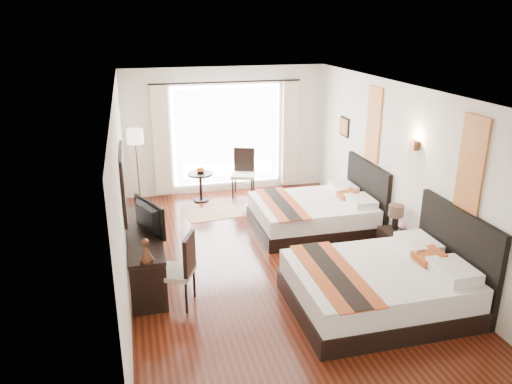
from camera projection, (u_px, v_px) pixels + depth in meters
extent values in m
cube|color=#331209|center=(272.00, 264.00, 8.13)|extent=(4.50, 7.50, 0.01)
cube|color=white|center=(274.00, 91.00, 7.20)|extent=(4.50, 7.50, 0.02)
cube|color=silver|center=(404.00, 171.00, 8.19)|extent=(0.01, 7.50, 2.80)
cube|color=silver|center=(123.00, 194.00, 7.15)|extent=(0.01, 7.50, 2.80)
cube|color=silver|center=(226.00, 131.00, 11.09)|extent=(4.50, 0.01, 2.80)
cube|color=silver|center=(394.00, 315.00, 4.24)|extent=(4.50, 0.01, 2.80)
cube|color=white|center=(227.00, 135.00, 11.11)|extent=(2.40, 0.02, 2.20)
cube|color=white|center=(227.00, 136.00, 11.06)|extent=(2.30, 0.02, 2.10)
cube|color=beige|center=(161.00, 141.00, 10.69)|extent=(0.35, 0.14, 2.35)
cube|color=beige|center=(290.00, 134.00, 11.36)|extent=(0.35, 0.14, 2.35)
cube|color=#993E16|center=(471.00, 166.00, 6.52)|extent=(0.03, 0.50, 1.35)
cube|color=#993E16|center=(374.00, 124.00, 9.05)|extent=(0.03, 0.50, 1.35)
cube|color=#472919|center=(414.00, 145.00, 7.72)|extent=(0.10, 0.14, 0.14)
cube|color=black|center=(123.00, 182.00, 7.17)|extent=(0.04, 1.25, 0.95)
cube|color=white|center=(125.00, 182.00, 7.17)|extent=(0.01, 1.12, 0.82)
cube|color=black|center=(375.00, 299.00, 6.84)|extent=(2.29, 1.79, 0.28)
cube|color=silver|center=(377.00, 279.00, 6.74)|extent=(2.23, 1.75, 0.34)
cube|color=black|center=(456.00, 255.00, 6.94)|extent=(0.08, 1.79, 1.34)
cube|color=#934317|center=(334.00, 273.00, 6.53)|extent=(0.61, 1.85, 0.02)
cube|color=black|center=(311.00, 223.00, 9.40)|extent=(2.12, 1.66, 0.26)
cube|color=silver|center=(312.00, 209.00, 9.30)|extent=(2.06, 1.62, 0.31)
cube|color=black|center=(367.00, 193.00, 9.49)|extent=(0.08, 1.66, 1.24)
cube|color=#934317|center=(281.00, 203.00, 9.11)|extent=(0.57, 1.72, 0.02)
cube|color=black|center=(395.00, 244.00, 8.24)|extent=(0.41, 0.51, 0.49)
cylinder|color=black|center=(395.00, 222.00, 8.22)|extent=(0.10, 0.10, 0.21)
cylinder|color=#38261B|center=(396.00, 211.00, 8.15)|extent=(0.25, 0.25, 0.19)
imported|color=black|center=(401.00, 232.00, 7.94)|extent=(0.16, 0.16, 0.13)
cube|color=black|center=(146.00, 254.00, 7.61)|extent=(0.50, 2.20, 0.76)
imported|color=black|center=(144.00, 218.00, 7.33)|extent=(0.47, 0.83, 0.50)
cube|color=#B6A98C|center=(175.00, 272.00, 6.83)|extent=(0.64, 0.64, 0.07)
cube|color=black|center=(189.00, 254.00, 6.71)|extent=(0.22, 0.45, 0.55)
cylinder|color=black|center=(141.00, 205.00, 10.60)|extent=(0.25, 0.25, 0.03)
cylinder|color=#472919|center=(138.00, 173.00, 10.36)|extent=(0.03, 0.03, 1.40)
cylinder|color=beige|center=(135.00, 136.00, 10.10)|extent=(0.33, 0.33, 0.29)
cylinder|color=black|center=(201.00, 187.00, 10.80)|extent=(0.55, 0.55, 0.63)
imported|color=#442718|center=(200.00, 171.00, 10.71)|extent=(0.25, 0.25, 0.05)
cube|color=#B6A98C|center=(243.00, 175.00, 11.01)|extent=(0.63, 0.63, 0.07)
cube|color=black|center=(244.00, 160.00, 11.12)|extent=(0.45, 0.21, 0.55)
cube|color=#A08360|center=(213.00, 213.00, 10.18)|extent=(1.18, 0.87, 0.01)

